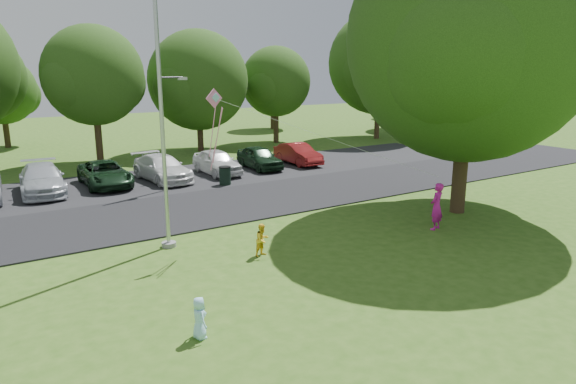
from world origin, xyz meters
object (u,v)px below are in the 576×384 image
child_blue (199,318)px  big_tree (471,45)px  trash_can (225,176)px  street_lamp (166,122)px  child_yellow (262,240)px  woman (437,206)px  flagpole (162,127)px  kite (222,113)px

child_blue → big_tree: bearing=-74.0°
trash_can → big_tree: big_tree is taller
street_lamp → child_blue: bearing=-122.6°
trash_can → child_yellow: child_yellow is taller
street_lamp → big_tree: 14.37m
woman → child_blue: 11.29m
big_tree → woman: size_ratio=6.70×
flagpole → big_tree: size_ratio=0.82×
flagpole → woman: bearing=-21.5°
big_tree → kite: 10.68m
woman → child_yellow: (-7.05, 1.15, -0.36)m
big_tree → woman: bearing=-157.3°
flagpole → child_blue: (-1.60, -6.40, -3.66)m
woman → big_tree: bearing=-175.2°
big_tree → kite: size_ratio=1.49×
flagpole → street_lamp: flagpole is taller
trash_can → kite: (-4.20, -8.65, 4.10)m
trash_can → kite: size_ratio=0.13×
flagpole → big_tree: 12.58m
kite → big_tree: bearing=-18.4°
flagpole → big_tree: big_tree is taller
child_yellow → trash_can: bearing=55.8°
woman → child_yellow: size_ratio=1.66×
flagpole → street_lamp: (3.00, 8.06, -0.70)m
flagpole → big_tree: (11.98, -2.59, 2.82)m
street_lamp → kite: bearing=-113.2°
trash_can → kite: kite is taller
big_tree → child_yellow: bearing=179.7°
street_lamp → kite: 9.30m
woman → child_yellow: 7.15m
street_lamp → child_yellow: street_lamp is taller
flagpole → street_lamp: bearing=69.6°
flagpole → child_yellow: flagpole is taller
flagpole → child_yellow: 4.98m
street_lamp → child_yellow: size_ratio=5.24×
child_blue → kite: 7.48m
street_lamp → big_tree: bearing=-64.8°
flagpole → child_yellow: size_ratio=9.08×
street_lamp → woman: size_ratio=3.15×
woman → child_yellow: woman is taller
street_lamp → child_blue: size_ratio=5.71×
kite → flagpole: bearing=137.2°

